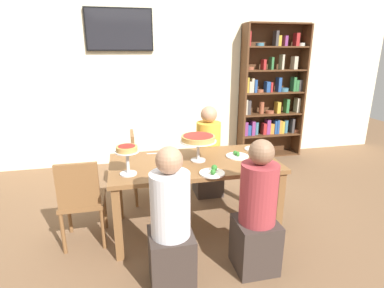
{
  "coord_description": "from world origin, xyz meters",
  "views": [
    {
      "loc": [
        -0.64,
        -2.75,
        1.79
      ],
      "look_at": [
        0.0,
        0.1,
        0.89
      ],
      "focal_mm": 28.35,
      "sensor_mm": 36.0,
      "label": 1
    }
  ],
  "objects_px": {
    "bookshelf": "(272,94)",
    "salad_plate_spare": "(213,172)",
    "diner_near_right": "(257,217)",
    "chair_head_west": "(81,198)",
    "salad_plate_far_diner": "(255,148)",
    "cutlery_fork_near": "(155,153)",
    "salad_plate_near_diner": "(237,155)",
    "diner_near_left": "(171,229)",
    "personal_pizza_stand": "(127,153)",
    "water_glass_clear_near": "(164,170)",
    "cutlery_knife_near": "(253,169)",
    "television": "(119,30)",
    "chair_far_left": "(143,163)",
    "dining_table": "(194,170)",
    "diner_far_right": "(208,158)",
    "deep_dish_pizza_stand": "(198,140)",
    "beer_glass_amber_tall": "(175,157)",
    "beer_glass_amber_short": "(173,162)"
  },
  "relations": [
    {
      "from": "personal_pizza_stand",
      "to": "cutlery_knife_near",
      "type": "height_order",
      "value": "personal_pizza_stand"
    },
    {
      "from": "chair_far_left",
      "to": "water_glass_clear_near",
      "type": "height_order",
      "value": "chair_far_left"
    },
    {
      "from": "television",
      "to": "diner_near_left",
      "type": "distance_m",
      "value": 3.28
    },
    {
      "from": "salad_plate_far_diner",
      "to": "cutlery_fork_near",
      "type": "distance_m",
      "value": 1.1
    },
    {
      "from": "dining_table",
      "to": "chair_head_west",
      "type": "distance_m",
      "value": 1.1
    },
    {
      "from": "salad_plate_near_diner",
      "to": "cutlery_fork_near",
      "type": "height_order",
      "value": "salad_plate_near_diner"
    },
    {
      "from": "bookshelf",
      "to": "cutlery_knife_near",
      "type": "relative_size",
      "value": 12.29
    },
    {
      "from": "diner_near_left",
      "to": "water_glass_clear_near",
      "type": "distance_m",
      "value": 0.56
    },
    {
      "from": "cutlery_knife_near",
      "to": "chair_head_west",
      "type": "bearing_deg",
      "value": -178.9
    },
    {
      "from": "diner_near_right",
      "to": "salad_plate_far_diner",
      "type": "xyz_separation_m",
      "value": [
        0.38,
        0.94,
        0.27
      ]
    },
    {
      "from": "diner_near_left",
      "to": "chair_far_left",
      "type": "bearing_deg",
      "value": 4.26
    },
    {
      "from": "diner_near_right",
      "to": "chair_head_west",
      "type": "distance_m",
      "value": 1.59
    },
    {
      "from": "salad_plate_spare",
      "to": "salad_plate_far_diner",
      "type": "bearing_deg",
      "value": 40.54
    },
    {
      "from": "chair_head_west",
      "to": "beer_glass_amber_short",
      "type": "xyz_separation_m",
      "value": [
        0.85,
        -0.1,
        0.32
      ]
    },
    {
      "from": "diner_far_right",
      "to": "deep_dish_pizza_stand",
      "type": "bearing_deg",
      "value": -23.15
    },
    {
      "from": "diner_near_left",
      "to": "diner_far_right",
      "type": "height_order",
      "value": "same"
    },
    {
      "from": "chair_far_left",
      "to": "personal_pizza_stand",
      "type": "relative_size",
      "value": 3.28
    },
    {
      "from": "personal_pizza_stand",
      "to": "salad_plate_spare",
      "type": "xyz_separation_m",
      "value": [
        0.73,
        -0.15,
        -0.18
      ]
    },
    {
      "from": "bookshelf",
      "to": "diner_near_left",
      "type": "bearing_deg",
      "value": -128.27
    },
    {
      "from": "cutlery_fork_near",
      "to": "chair_far_left",
      "type": "bearing_deg",
      "value": -70.5
    },
    {
      "from": "chair_head_west",
      "to": "salad_plate_near_diner",
      "type": "distance_m",
      "value": 1.57
    },
    {
      "from": "television",
      "to": "deep_dish_pizza_stand",
      "type": "bearing_deg",
      "value": -71.91
    },
    {
      "from": "salad_plate_far_diner",
      "to": "cutlery_fork_near",
      "type": "bearing_deg",
      "value": 174.44
    },
    {
      "from": "beer_glass_amber_short",
      "to": "water_glass_clear_near",
      "type": "distance_m",
      "value": 0.15
    },
    {
      "from": "chair_far_left",
      "to": "beer_glass_amber_tall",
      "type": "bearing_deg",
      "value": 19.22
    },
    {
      "from": "water_glass_clear_near",
      "to": "cutlery_knife_near",
      "type": "height_order",
      "value": "water_glass_clear_near"
    },
    {
      "from": "television",
      "to": "deep_dish_pizza_stand",
      "type": "relative_size",
      "value": 2.71
    },
    {
      "from": "diner_near_left",
      "to": "personal_pizza_stand",
      "type": "distance_m",
      "value": 0.77
    },
    {
      "from": "diner_near_right",
      "to": "deep_dish_pizza_stand",
      "type": "bearing_deg",
      "value": 23.41
    },
    {
      "from": "diner_near_left",
      "to": "salad_plate_spare",
      "type": "bearing_deg",
      "value": -47.78
    },
    {
      "from": "diner_far_right",
      "to": "cutlery_knife_near",
      "type": "xyz_separation_m",
      "value": [
        0.13,
        -1.05,
        0.25
      ]
    },
    {
      "from": "diner_near_left",
      "to": "diner_near_right",
      "type": "xyz_separation_m",
      "value": [
        0.72,
        0.02,
        0.0
      ]
    },
    {
      "from": "bookshelf",
      "to": "salad_plate_spare",
      "type": "xyz_separation_m",
      "value": [
        -1.73,
        -2.35,
        -0.33
      ]
    },
    {
      "from": "beer_glass_amber_tall",
      "to": "beer_glass_amber_short",
      "type": "distance_m",
      "value": 0.14
    },
    {
      "from": "television",
      "to": "salad_plate_far_diner",
      "type": "distance_m",
      "value": 2.69
    },
    {
      "from": "diner_near_right",
      "to": "personal_pizza_stand",
      "type": "relative_size",
      "value": 4.33
    },
    {
      "from": "diner_near_right",
      "to": "chair_head_west",
      "type": "xyz_separation_m",
      "value": [
        -1.44,
        0.66,
        -0.01
      ]
    },
    {
      "from": "bookshelf",
      "to": "chair_far_left",
      "type": "distance_m",
      "value": 2.68
    },
    {
      "from": "television",
      "to": "diner_near_right",
      "type": "distance_m",
      "value": 3.4
    },
    {
      "from": "diner_near_left",
      "to": "cutlery_fork_near",
      "type": "xyz_separation_m",
      "value": [
        0.0,
        1.07,
        0.25
      ]
    },
    {
      "from": "dining_table",
      "to": "diner_near_right",
      "type": "distance_m",
      "value": 0.82
    },
    {
      "from": "chair_far_left",
      "to": "salad_plate_near_diner",
      "type": "xyz_separation_m",
      "value": [
        0.93,
        -0.71,
        0.27
      ]
    },
    {
      "from": "television",
      "to": "salad_plate_spare",
      "type": "relative_size",
      "value": 4.27
    },
    {
      "from": "diner_near_right",
      "to": "salad_plate_far_diner",
      "type": "height_order",
      "value": "diner_near_right"
    },
    {
      "from": "water_glass_clear_near",
      "to": "cutlery_fork_near",
      "type": "xyz_separation_m",
      "value": [
        -0.02,
        0.59,
        -0.04
      ]
    },
    {
      "from": "water_glass_clear_near",
      "to": "cutlery_fork_near",
      "type": "bearing_deg",
      "value": 91.73
    },
    {
      "from": "bookshelf",
      "to": "diner_far_right",
      "type": "relative_size",
      "value": 1.92
    },
    {
      "from": "personal_pizza_stand",
      "to": "diner_far_right",
      "type": "bearing_deg",
      "value": 42.88
    },
    {
      "from": "diner_far_right",
      "to": "deep_dish_pizza_stand",
      "type": "distance_m",
      "value": 0.91
    },
    {
      "from": "salad_plate_near_diner",
      "to": "salad_plate_far_diner",
      "type": "height_order",
      "value": "salad_plate_far_diner"
    }
  ]
}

